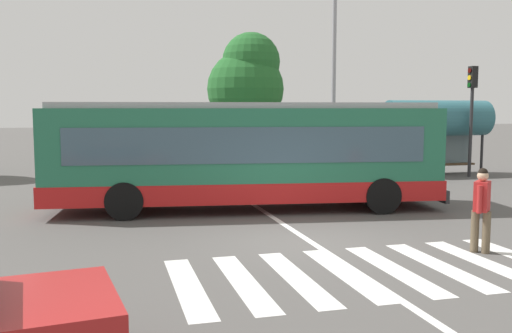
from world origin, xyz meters
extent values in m
plane|color=#514F4C|center=(0.00, 0.00, 0.00)|extent=(160.00, 160.00, 0.00)
cylinder|color=black|center=(3.54, 4.74, 0.50)|extent=(1.03, 0.43, 1.00)
cylinder|color=black|center=(3.22, 2.42, 0.50)|extent=(1.03, 0.43, 1.00)
cylinder|color=black|center=(-3.36, 5.70, 0.50)|extent=(1.03, 0.43, 1.00)
cylinder|color=black|center=(-3.68, 3.37, 0.50)|extent=(1.03, 0.43, 1.00)
cube|color=#236B4C|center=(-0.29, 4.09, 1.62)|extent=(11.13, 4.01, 2.55)
cube|color=red|center=(-0.29, 4.09, 0.62)|extent=(11.24, 4.05, 0.55)
cube|color=#3D5666|center=(-0.29, 4.09, 1.93)|extent=(9.84, 3.88, 0.96)
cube|color=#3D5666|center=(5.10, 3.34, 1.83)|extent=(0.35, 2.23, 1.63)
cube|color=black|center=(5.10, 3.34, 2.72)|extent=(0.32, 1.93, 0.28)
cube|color=#99999E|center=(-0.29, 4.09, 2.98)|extent=(10.67, 3.75, 0.16)
cube|color=#28282B|center=(5.21, 3.33, 0.43)|extent=(0.47, 2.54, 0.36)
cylinder|color=brown|center=(3.06, -1.80, 0.42)|extent=(0.16, 0.16, 0.85)
cylinder|color=brown|center=(3.20, -1.96, 0.42)|extent=(0.16, 0.16, 0.85)
cube|color=#B22323|center=(3.13, -1.88, 1.15)|extent=(0.47, 0.46, 0.60)
cylinder|color=#B22323|center=(2.95, -2.05, 1.12)|extent=(0.10, 0.10, 0.55)
cylinder|color=#B22323|center=(3.31, -1.72, 1.12)|extent=(0.10, 0.10, 0.55)
sphere|color=tan|center=(3.13, -1.88, 1.56)|extent=(0.22, 0.22, 0.22)
sphere|color=black|center=(3.13, -1.88, 1.63)|extent=(0.19, 0.19, 0.19)
cylinder|color=black|center=(-5.00, -4.36, 0.32)|extent=(0.66, 0.28, 0.64)
cylinder|color=black|center=(-4.33, 17.24, 0.32)|extent=(0.20, 0.64, 0.64)
cylinder|color=black|center=(-2.66, 17.23, 0.32)|extent=(0.20, 0.64, 0.64)
cylinder|color=black|center=(-4.34, 14.45, 0.32)|extent=(0.20, 0.64, 0.64)
cylinder|color=black|center=(-2.67, 14.44, 0.32)|extent=(0.20, 0.64, 0.64)
cube|color=black|center=(-3.50, 15.84, 0.64)|extent=(1.84, 4.51, 0.52)
cube|color=#3D5666|center=(-3.50, 15.75, 1.12)|extent=(1.61, 2.17, 0.44)
cube|color=black|center=(-3.50, 15.75, 1.30)|extent=(1.54, 1.99, 0.09)
cylinder|color=black|center=(-1.75, 17.44, 0.32)|extent=(0.22, 0.64, 0.64)
cylinder|color=black|center=(-0.07, 17.48, 0.32)|extent=(0.22, 0.64, 0.64)
cylinder|color=black|center=(-1.68, 14.65, 0.32)|extent=(0.22, 0.64, 0.64)
cylinder|color=black|center=(-0.01, 14.69, 0.32)|extent=(0.22, 0.64, 0.64)
cube|color=#B7BABF|center=(-0.88, 16.06, 0.64)|extent=(1.93, 4.54, 0.52)
cube|color=#3D5666|center=(-0.87, 15.97, 1.12)|extent=(1.65, 2.20, 0.44)
cube|color=#B7BABF|center=(-0.87, 15.97, 1.30)|extent=(1.58, 2.02, 0.09)
cylinder|color=black|center=(1.15, 17.64, 0.32)|extent=(0.22, 0.65, 0.64)
cylinder|color=black|center=(2.82, 17.69, 0.32)|extent=(0.22, 0.65, 0.64)
cylinder|color=black|center=(1.22, 14.86, 0.32)|extent=(0.22, 0.65, 0.64)
cylinder|color=black|center=(2.90, 14.90, 0.32)|extent=(0.22, 0.65, 0.64)
cube|color=#196B70|center=(2.02, 16.27, 0.64)|extent=(1.95, 4.55, 0.52)
cube|color=#3D5666|center=(2.02, 16.18, 1.12)|extent=(1.66, 2.20, 0.44)
cube|color=#196B70|center=(2.02, 16.18, 1.30)|extent=(1.58, 2.02, 0.09)
cylinder|color=#28282B|center=(10.83, 9.13, 1.88)|extent=(0.14, 0.14, 3.76)
cube|color=black|center=(10.83, 9.13, 4.21)|extent=(0.28, 0.32, 0.90)
cylinder|color=#410907|center=(10.66, 9.13, 4.48)|extent=(0.04, 0.20, 0.20)
cylinder|color=yellow|center=(10.66, 9.13, 4.18)|extent=(0.04, 0.20, 0.20)
cylinder|color=#093B10|center=(10.66, 9.13, 3.88)|extent=(0.04, 0.20, 0.20)
cylinder|color=#28282B|center=(7.54, 10.10, 1.15)|extent=(0.12, 0.12, 2.30)
cylinder|color=#28282B|center=(12.15, 10.10, 1.15)|extent=(0.12, 0.12, 2.30)
cube|color=slate|center=(9.85, 10.80, 1.26)|extent=(4.43, 0.04, 1.93)
cylinder|color=#2D6670|center=(9.85, 10.10, 2.48)|extent=(4.70, 1.54, 1.54)
cube|color=#4C3823|center=(9.85, 10.10, 0.45)|extent=(3.69, 0.36, 0.08)
cylinder|color=#939399|center=(6.05, 12.68, 4.55)|extent=(0.20, 0.20, 9.10)
cylinder|color=brown|center=(4.03, 21.34, 1.23)|extent=(0.36, 0.36, 2.46)
sphere|color=#236028|center=(4.03, 21.34, 4.07)|extent=(4.60, 4.60, 4.60)
sphere|color=#236028|center=(4.35, 21.20, 5.68)|extent=(3.45, 3.45, 3.45)
cube|color=silver|center=(-2.87, -2.51, 0.00)|extent=(0.45, 3.27, 0.01)
cube|color=silver|center=(-1.94, -2.51, 0.00)|extent=(0.45, 3.27, 0.01)
cube|color=silver|center=(-1.00, -2.51, 0.00)|extent=(0.45, 3.27, 0.01)
cube|color=silver|center=(-0.07, -2.51, 0.00)|extent=(0.45, 3.27, 0.01)
cube|color=silver|center=(0.86, -2.51, 0.00)|extent=(0.45, 3.27, 0.01)
cube|color=silver|center=(1.80, -2.51, 0.00)|extent=(0.45, 3.27, 0.01)
cube|color=silver|center=(2.73, -2.51, 0.00)|extent=(0.45, 3.27, 0.01)
cube|color=silver|center=(0.15, 2.00, 0.00)|extent=(0.16, 24.00, 0.01)
camera|label=1|loc=(-4.09, -11.36, 2.89)|focal=39.20mm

